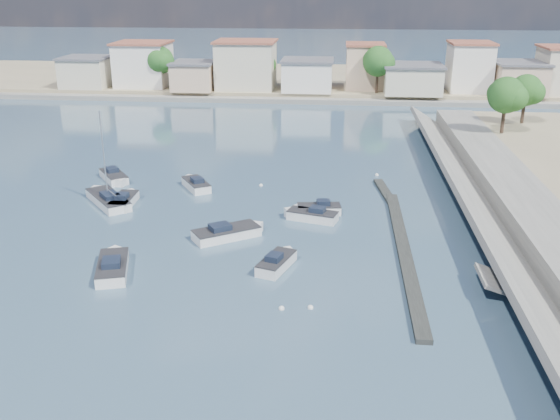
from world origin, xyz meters
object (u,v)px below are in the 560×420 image
at_px(motorboat_c, 310,216).
at_px(motorboat_g, 114,177).
at_px(motorboat_d, 316,210).
at_px(motorboat_a, 113,266).
at_px(sailboat, 107,199).
at_px(motorboat_b, 278,262).
at_px(motorboat_e, 125,201).
at_px(motorboat_h, 230,233).
at_px(motorboat_f, 195,184).

xyz_separation_m(motorboat_c, motorboat_g, (-20.90, 9.32, 0.00)).
bearing_deg(motorboat_d, motorboat_a, -137.12).
distance_m(motorboat_a, sailboat, 15.14).
bearing_deg(motorboat_b, motorboat_c, 79.09).
relative_size(motorboat_b, motorboat_e, 0.92).
distance_m(motorboat_c, motorboat_e, 17.61).
distance_m(motorboat_h, sailboat, 14.70).
relative_size(motorboat_a, motorboat_d, 1.33).
bearing_deg(motorboat_a, motorboat_b, 8.52).
bearing_deg(motorboat_a, motorboat_h, 43.73).
xyz_separation_m(motorboat_a, motorboat_d, (14.15, 13.14, -0.00)).
bearing_deg(motorboat_c, motorboat_d, 72.58).
xyz_separation_m(motorboat_e, sailboat, (-1.76, 0.22, 0.03)).
height_order(motorboat_a, motorboat_g, same).
relative_size(motorboat_a, motorboat_f, 1.27).
bearing_deg(sailboat, motorboat_f, 35.64).
bearing_deg(motorboat_e, motorboat_c, -7.57).
relative_size(motorboat_a, motorboat_e, 1.20).
height_order(motorboat_b, motorboat_h, same).
xyz_separation_m(motorboat_b, sailboat, (-17.33, 12.32, 0.03)).
height_order(motorboat_e, sailboat, sailboat).
relative_size(motorboat_e, motorboat_h, 0.87).
xyz_separation_m(motorboat_d, motorboat_h, (-6.83, -6.14, 0.00)).
relative_size(motorboat_c, motorboat_f, 1.06).
relative_size(motorboat_b, motorboat_d, 1.02).
height_order(motorboat_g, motorboat_h, same).
relative_size(motorboat_a, motorboat_h, 1.04).
xyz_separation_m(motorboat_b, motorboat_c, (1.88, 9.78, 0.00)).
bearing_deg(motorboat_b, motorboat_h, 130.28).
xyz_separation_m(motorboat_b, motorboat_d, (2.39, 11.38, -0.00)).
bearing_deg(motorboat_e, motorboat_h, -31.65).
xyz_separation_m(motorboat_e, motorboat_g, (-3.45, 7.00, 0.00)).
distance_m(motorboat_e, motorboat_g, 7.80).
bearing_deg(motorboat_d, motorboat_b, -101.84).
xyz_separation_m(motorboat_a, sailboat, (-5.57, 14.08, 0.03)).
bearing_deg(motorboat_c, motorboat_b, -100.91).
bearing_deg(motorboat_d, motorboat_h, -138.06).
relative_size(motorboat_b, motorboat_h, 0.79).
bearing_deg(motorboat_f, motorboat_a, -95.06).
distance_m(motorboat_a, motorboat_e, 14.38).
height_order(motorboat_a, motorboat_h, same).
bearing_deg(motorboat_h, motorboat_f, 114.54).
height_order(motorboat_b, sailboat, sailboat).
bearing_deg(motorboat_c, motorboat_e, 172.43).
bearing_deg(motorboat_e, motorboat_b, -37.86).
bearing_deg(motorboat_h, motorboat_g, 136.44).
height_order(motorboat_f, sailboat, sailboat).
bearing_deg(motorboat_b, sailboat, 144.60).
relative_size(motorboat_a, motorboat_b, 1.30).
bearing_deg(motorboat_f, motorboat_d, -26.33).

